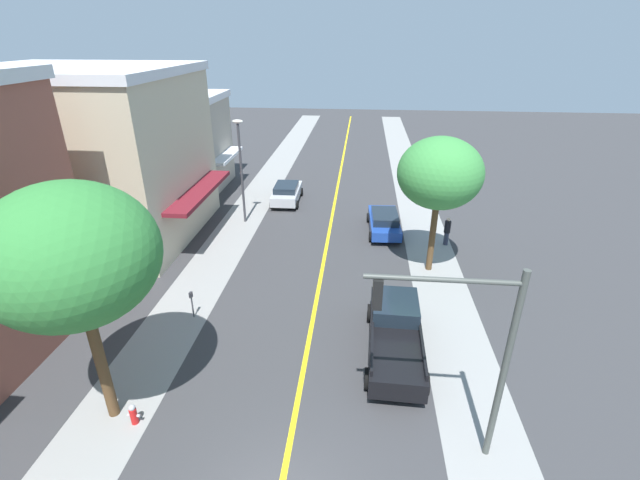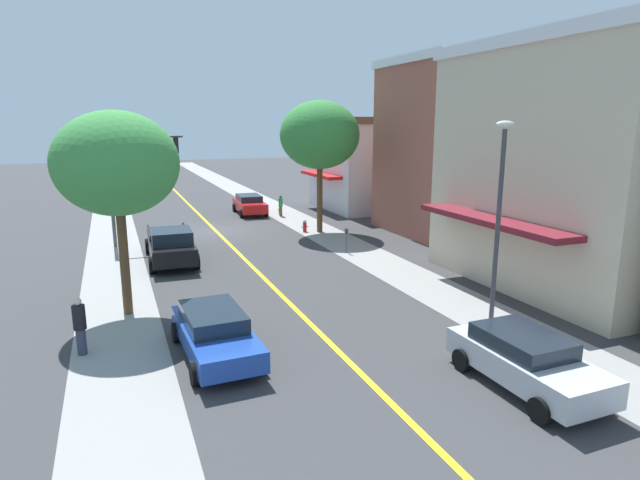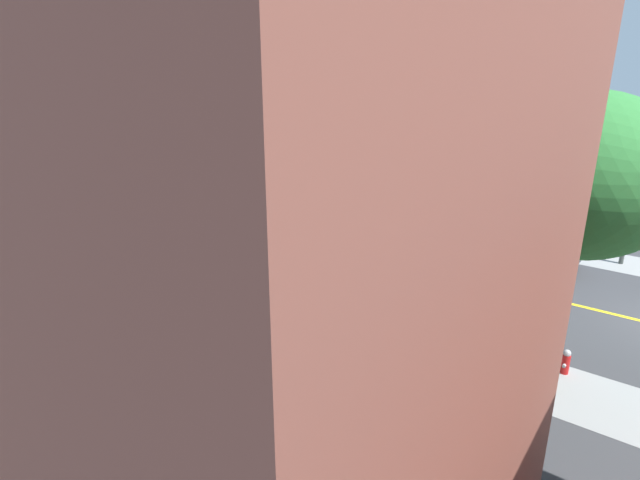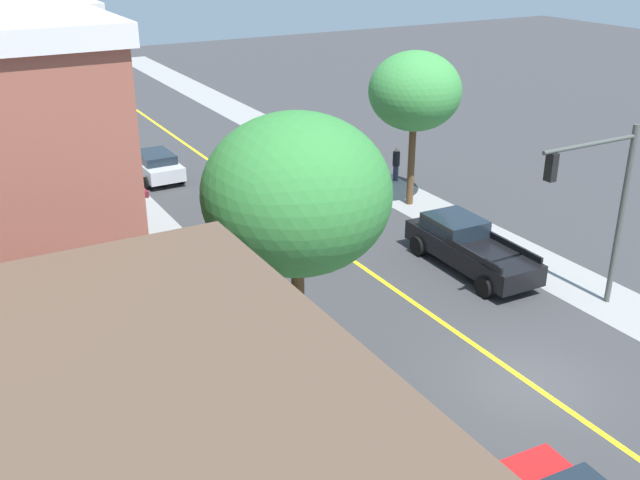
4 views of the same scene
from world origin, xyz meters
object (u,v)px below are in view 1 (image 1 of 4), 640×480
object	(u,v)px
traffic_light_mast	(466,339)
black_pickup_truck	(395,331)
street_tree_left_near	(440,174)
silver_sedan_left_curb	(287,192)
fire_hydrant	(133,414)
blue_sedan_right_curb	(384,221)
pedestrian_black_shirt	(447,231)
street_lamp	(241,161)
street_tree_right_corner	(72,256)
parking_meter	(192,301)

from	to	relation	value
traffic_light_mast	black_pickup_truck	world-z (taller)	traffic_light_mast
street_tree_left_near	silver_sedan_left_curb	bearing A→B (deg)	134.36
fire_hydrant	blue_sedan_right_curb	distance (m)	18.72
pedestrian_black_shirt	street_lamp	bearing A→B (deg)	-110.39
fire_hydrant	black_pickup_truck	bearing A→B (deg)	27.73
street_lamp	street_tree_right_corner	bearing A→B (deg)	-90.87
street_tree_left_near	blue_sedan_right_curb	size ratio (longest dim) A/B	1.51
silver_sedan_left_curb	pedestrian_black_shirt	bearing A→B (deg)	-121.66
street_tree_right_corner	pedestrian_black_shirt	size ratio (longest dim) A/B	4.61
street_tree_right_corner	silver_sedan_left_curb	size ratio (longest dim) A/B	1.85
street_tree_left_near	street_lamp	bearing A→B (deg)	154.34
parking_meter	silver_sedan_left_curb	size ratio (longest dim) A/B	0.30
parking_meter	street_lamp	world-z (taller)	street_lamp
parking_meter	street_tree_right_corner	bearing A→B (deg)	-97.08
street_tree_left_near	street_tree_right_corner	size ratio (longest dim) A/B	0.89
street_tree_right_corner	black_pickup_truck	distance (m)	11.86
silver_sedan_left_curb	black_pickup_truck	xyz separation A→B (m)	(7.23, -16.81, 0.14)
street_tree_right_corner	silver_sedan_left_curb	xyz separation A→B (m)	(2.51, 21.13, -5.33)
parking_meter	pedestrian_black_shirt	distance (m)	15.55
parking_meter	street_lamp	size ratio (longest dim) A/B	0.19
fire_hydrant	parking_meter	bearing A→B (deg)	91.80
pedestrian_black_shirt	street_tree_left_near	bearing A→B (deg)	-33.76
traffic_light_mast	street_lamp	size ratio (longest dim) A/B	0.94
black_pickup_truck	street_tree_right_corner	bearing A→B (deg)	115.45
street_tree_right_corner	street_lamp	distance (m)	17.15
street_lamp	fire_hydrant	bearing A→B (deg)	-87.87
street_tree_left_near	silver_sedan_left_curb	distance (m)	14.42
silver_sedan_left_curb	blue_sedan_right_curb	bearing A→B (deg)	-125.44
street_lamp	silver_sedan_left_curb	world-z (taller)	street_lamp
parking_meter	blue_sedan_right_curb	size ratio (longest dim) A/B	0.27
street_lamp	black_pickup_truck	world-z (taller)	street_lamp
silver_sedan_left_curb	black_pickup_truck	bearing A→B (deg)	-157.70
street_lamp	silver_sedan_left_curb	size ratio (longest dim) A/B	1.56
silver_sedan_left_curb	black_pickup_truck	distance (m)	18.30
parking_meter	silver_sedan_left_curb	world-z (taller)	silver_sedan_left_curb
street_tree_right_corner	parking_meter	size ratio (longest dim) A/B	6.26
street_tree_right_corner	street_lamp	world-z (taller)	street_tree_right_corner
street_tree_left_near	parking_meter	xyz separation A→B (m)	(-11.33, -5.64, -4.58)
street_tree_right_corner	fire_hydrant	world-z (taller)	street_tree_right_corner
parking_meter	black_pickup_truck	bearing A→B (deg)	-8.94
fire_hydrant	street_lamp	xyz separation A→B (m)	(-0.65, 17.37, 3.85)
parking_meter	blue_sedan_right_curb	bearing A→B (deg)	49.12
parking_meter	black_pickup_truck	distance (m)	9.14
parking_meter	traffic_light_mast	bearing A→B (deg)	-30.46
parking_meter	traffic_light_mast	size ratio (longest dim) A/B	0.20
parking_meter	pedestrian_black_shirt	bearing A→B (deg)	34.85
street_tree_left_near	traffic_light_mast	distance (m)	11.85
silver_sedan_left_curb	street_tree_left_near	bearing A→B (deg)	-136.63
street_lamp	parking_meter	bearing A→B (deg)	-87.69
street_tree_left_near	silver_sedan_left_curb	size ratio (longest dim) A/B	1.64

